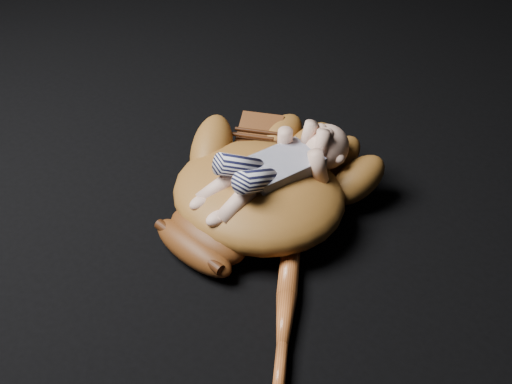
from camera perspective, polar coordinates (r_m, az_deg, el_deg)
baseball_glove at (r=1.31m, az=0.23°, el=0.45°), size 0.50×0.56×0.16m
newborn_baby at (r=1.27m, az=1.14°, el=2.13°), size 0.25×0.39×0.15m
baseball_bat at (r=1.16m, az=2.67°, el=-10.12°), size 0.26×0.36×0.04m
baseball at (r=1.27m, az=3.36°, el=-3.17°), size 0.11×0.11×0.08m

